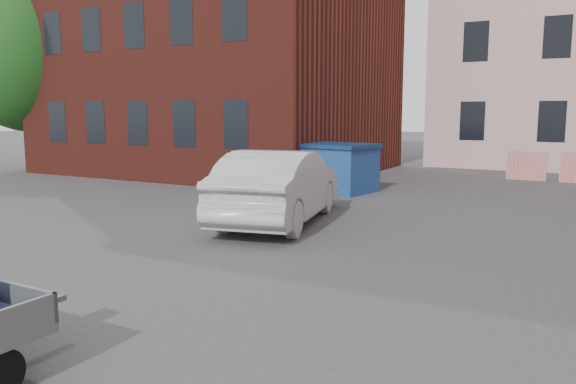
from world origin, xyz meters
The scene contains 5 objects.
ground centered at (0.00, 0.00, 0.00)m, with size 120.00×120.00×0.00m, color #38383A.
far_building centered at (-20.00, 22.00, 4.00)m, with size 6.00×6.00×8.00m, color maroon.
tree centered at (-16.00, 9.00, 5.17)m, with size 5.28×5.28×8.30m.
dumpster centered at (-2.79, 9.24, 0.73)m, with size 3.68×2.31×1.44m.
silver_car centered at (-1.28, 4.20, 0.79)m, with size 1.67×4.78×1.57m, color #B4B7BC.
Camera 1 is at (4.70, -6.18, 2.38)m, focal length 35.00 mm.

